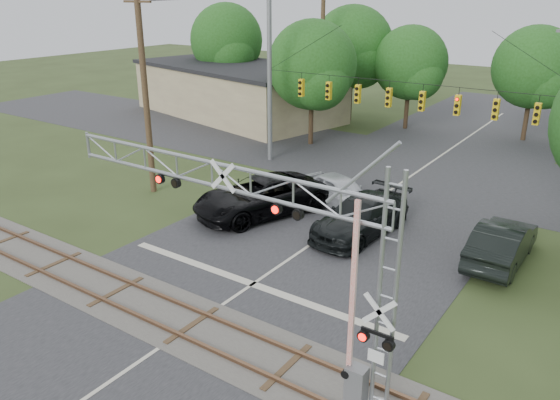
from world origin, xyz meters
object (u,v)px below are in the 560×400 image
Objects in this scene: car_dark at (361,216)px; commercial_building at (237,90)px; sedan_silver at (340,191)px; crossing_gantry at (273,239)px; traffic_signal_span at (420,93)px; pickup_black at (260,196)px.

commercial_building is (-21.91, 17.86, 1.44)m from car_dark.
crossing_gantry is at bearing -138.08° from sedan_silver.
traffic_signal_span reaches higher than commercial_building.
sedan_silver is 24.63m from commercial_building.
traffic_signal_span is at bearing 80.68° from pickup_black.
sedan_silver is 0.23× the size of commercial_building.
crossing_gantry is 37.62m from commercial_building.
sedan_silver is (-5.06, 13.36, -3.64)m from crossing_gantry.
pickup_black is 24.87m from commercial_building.
commercial_building is (-16.46, 18.59, 1.35)m from pickup_black.
crossing_gantry is at bearing -30.06° from pickup_black.
pickup_black is 1.42× the size of sedan_silver.
car_dark reaches higher than sedan_silver.
car_dark is at bearing -86.75° from traffic_signal_span.
crossing_gantry is 1.91× the size of car_dark.
traffic_signal_span is at bearing -2.23° from sedan_silver.
crossing_gantry is 13.22m from pickup_black.
sedan_silver is (-2.16, -4.99, -4.77)m from traffic_signal_span.
crossing_gantry is 2.36× the size of sedan_silver.
pickup_black is 0.33× the size of commercial_building.
traffic_signal_span reaches higher than pickup_black.
crossing_gantry is 1.66× the size of pickup_black.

